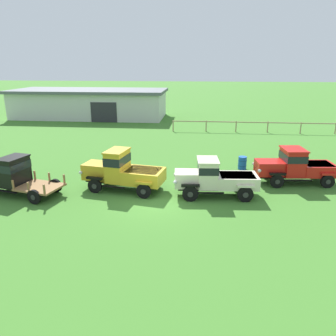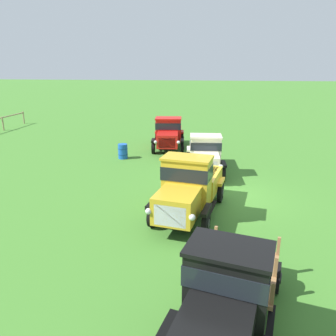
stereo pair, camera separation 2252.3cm
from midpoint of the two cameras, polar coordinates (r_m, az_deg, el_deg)
The scene contains 6 objects.
ground_plane at distance 11.15m, azimuth -39.63°, elevation -20.21°, with size 240.00×240.00×0.00m, color #3D7528.
vintage_truck_foreground_near at distance 9.61m, azimuth -88.52°, elevation -32.61°, with size 4.92×2.71×2.10m.
vintage_truck_second_in_line at distance 10.81m, azimuth -55.00°, elevation -18.15°, with size 4.89×2.67×2.30m.
vintage_truck_midrow_center at distance 13.09m, azimuth -34.24°, elevation -8.56°, with size 4.59×2.14×2.05m.
vintage_truck_far_side at distance 18.10m, azimuth -30.31°, elevation -1.24°, with size 4.80×2.38×2.11m.
oil_drum_beside_row at distance 18.06m, azimuth -41.28°, elevation -5.40°, with size 0.58×0.58×0.88m.
Camera 2 is at (-13.26, 0.64, 5.27)m, focal length 35.00 mm.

